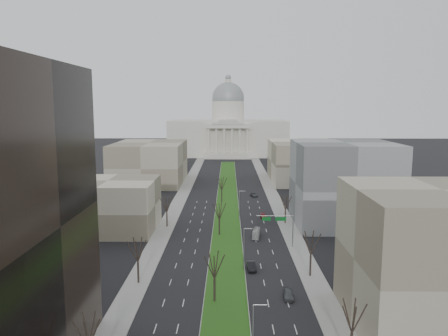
# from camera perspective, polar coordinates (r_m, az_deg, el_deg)

# --- Properties ---
(ground) EXTENTS (600.00, 600.00, 0.00)m
(ground) POSITION_cam_1_polar(r_m,az_deg,el_deg) (157.21, 0.43, -4.49)
(ground) COLOR black
(ground) RESTS_ON ground
(median) EXTENTS (8.00, 222.03, 0.20)m
(median) POSITION_cam_1_polar(r_m,az_deg,el_deg) (156.20, 0.43, -4.54)
(median) COLOR #999993
(median) RESTS_ON ground
(sidewalk_left) EXTENTS (5.00, 330.00, 0.15)m
(sidewalk_left) POSITION_cam_1_polar(r_m,az_deg,el_deg) (134.13, -7.15, -6.77)
(sidewalk_left) COLOR gray
(sidewalk_left) RESTS_ON ground
(sidewalk_right) EXTENTS (5.00, 330.00, 0.15)m
(sidewalk_right) POSITION_cam_1_polar(r_m,az_deg,el_deg) (134.01, 7.95, -6.80)
(sidewalk_right) COLOR gray
(sidewalk_right) RESTS_ON ground
(capitol) EXTENTS (80.00, 46.00, 55.00)m
(capitol) POSITION_cam_1_polar(r_m,az_deg,el_deg) (303.46, 0.53, 4.80)
(capitol) COLOR beige
(capitol) RESTS_ON ground
(building_beige_left) EXTENTS (26.00, 22.00, 14.00)m
(building_beige_left) POSITION_cam_1_polar(r_m,az_deg,el_deg) (126.06, -14.85, -4.72)
(building_beige_left) COLOR gray
(building_beige_left) RESTS_ON ground
(building_tan_right) EXTENTS (26.00, 24.00, 22.00)m
(building_tan_right) POSITION_cam_1_polar(r_m,az_deg,el_deg) (76.73, 26.13, -10.63)
(building_tan_right) COLOR gray
(building_tan_right) RESTS_ON ground
(building_grey_right) EXTENTS (28.00, 26.00, 24.00)m
(building_grey_right) POSITION_cam_1_polar(r_m,az_deg,el_deg) (131.70, 15.36, -1.97)
(building_grey_right) COLOR slate
(building_grey_right) RESTS_ON ground
(building_far_left) EXTENTS (30.00, 40.00, 18.00)m
(building_far_left) POSITION_cam_1_polar(r_m,az_deg,el_deg) (198.23, -9.69, 0.70)
(building_far_left) COLOR gray
(building_far_left) RESTS_ON ground
(building_far_right) EXTENTS (30.00, 40.00, 18.00)m
(building_far_right) POSITION_cam_1_polar(r_m,az_deg,el_deg) (202.94, 10.41, 0.85)
(building_far_right) COLOR gray
(building_far_right) RESTS_ON ground
(tree_left_near) EXTENTS (5.10, 5.10, 9.18)m
(tree_left_near) POSITION_cam_1_polar(r_m,az_deg,el_deg) (61.15, -17.29, -19.53)
(tree_left_near) COLOR black
(tree_left_near) RESTS_ON ground
(tree_left_mid) EXTENTS (5.40, 5.40, 9.72)m
(tree_left_mid) POSITION_cam_1_polar(r_m,az_deg,el_deg) (87.73, -11.23, -10.33)
(tree_left_mid) COLOR black
(tree_left_mid) RESTS_ON ground
(tree_left_far) EXTENTS (5.28, 5.28, 9.50)m
(tree_left_far) POSITION_cam_1_polar(r_m,az_deg,el_deg) (125.74, -7.50, -4.62)
(tree_left_far) COLOR black
(tree_left_far) RESTS_ON ground
(tree_right_near) EXTENTS (5.16, 5.16, 9.29)m
(tree_right_near) POSITION_cam_1_polar(r_m,az_deg,el_deg) (64.24, 16.46, -17.99)
(tree_right_near) COLOR black
(tree_right_near) RESTS_ON ground
(tree_right_mid) EXTENTS (5.52, 5.52, 9.94)m
(tree_right_mid) POSITION_cam_1_polar(r_m,az_deg,el_deg) (91.21, 11.31, -9.50)
(tree_right_mid) COLOR black
(tree_right_mid) RESTS_ON ground
(tree_right_far) EXTENTS (5.04, 5.04, 9.07)m
(tree_right_far) POSITION_cam_1_polar(r_m,az_deg,el_deg) (129.54, 8.04, -4.39)
(tree_right_far) COLOR black
(tree_right_far) RESTS_ON ground
(tree_median_a) EXTENTS (5.40, 5.40, 9.72)m
(tree_median_a) POSITION_cam_1_polar(r_m,az_deg,el_deg) (78.44, -1.27, -12.45)
(tree_median_a) COLOR black
(tree_median_a) RESTS_ON ground
(tree_median_b) EXTENTS (5.40, 5.40, 9.72)m
(tree_median_b) POSITION_cam_1_polar(r_m,az_deg,el_deg) (116.69, -0.62, -5.48)
(tree_median_b) COLOR black
(tree_median_b) RESTS_ON ground
(tree_median_c) EXTENTS (5.40, 5.40, 9.72)m
(tree_median_c) POSITION_cam_1_polar(r_m,az_deg,el_deg) (155.83, -0.30, -1.98)
(tree_median_c) COLOR black
(tree_median_c) RESTS_ON ground
(streetlamp_median_a) EXTENTS (1.90, 0.20, 9.16)m
(streetlamp_median_a) POSITION_cam_1_polar(r_m,az_deg,el_deg) (61.24, 3.86, -21.02)
(streetlamp_median_a) COLOR gray
(streetlamp_median_a) RESTS_ON ground
(streetlamp_median_b) EXTENTS (1.90, 0.20, 9.16)m
(streetlamp_median_b) POSITION_cam_1_polar(r_m,az_deg,el_deg) (93.31, 2.64, -10.45)
(streetlamp_median_b) COLOR gray
(streetlamp_median_b) RESTS_ON ground
(streetlamp_median_c) EXTENTS (1.90, 0.20, 9.16)m
(streetlamp_median_c) POSITION_cam_1_polar(r_m,az_deg,el_deg) (131.81, 2.04, -4.86)
(streetlamp_median_c) COLOR gray
(streetlamp_median_c) RESTS_ON ground
(mast_arm_signs) EXTENTS (9.12, 0.24, 8.09)m
(mast_arm_signs) POSITION_cam_1_polar(r_m,az_deg,el_deg) (108.03, 7.57, -7.17)
(mast_arm_signs) COLOR gray
(mast_arm_signs) RESTS_ON ground
(car_grey_near) EXTENTS (2.00, 4.48, 1.50)m
(car_grey_near) POSITION_cam_1_polar(r_m,az_deg,el_deg) (82.99, 8.40, -16.00)
(car_grey_near) COLOR #474A4E
(car_grey_near) RESTS_ON ground
(car_black) EXTENTS (2.09, 5.04, 1.62)m
(car_black) POSITION_cam_1_polar(r_m,az_deg,el_deg) (95.10, 3.57, -12.65)
(car_black) COLOR black
(car_black) RESTS_ON ground
(car_red) EXTENTS (2.19, 4.71, 1.33)m
(car_red) POSITION_cam_1_polar(r_m,az_deg,el_deg) (135.58, 5.20, -6.32)
(car_red) COLOR maroon
(car_red) RESTS_ON ground
(car_grey_far) EXTENTS (2.64, 4.81, 1.28)m
(car_grey_far) POSITION_cam_1_polar(r_m,az_deg,el_deg) (167.31, 3.93, -3.50)
(car_grey_far) COLOR #424448
(car_grey_far) RESTS_ON ground
(box_van) EXTENTS (2.65, 7.48, 2.04)m
(box_van) POSITION_cam_1_polar(r_m,az_deg,el_deg) (117.04, 4.23, -8.49)
(box_van) COLOR silver
(box_van) RESTS_ON ground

